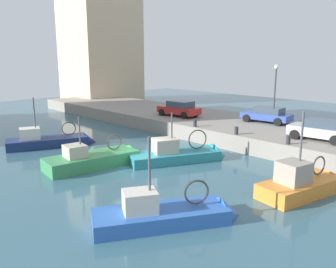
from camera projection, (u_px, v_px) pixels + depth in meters
name	position (u px, v px, depth m)	size (l,w,h in m)	color
water_surface	(139.00, 165.00, 21.88)	(80.00, 80.00, 0.00)	#386070
quay_wall	(246.00, 130.00, 29.46)	(9.00, 56.00, 1.20)	gray
fishing_boat_green	(98.00, 164.00, 21.85)	(6.61, 2.86, 4.12)	#388951
fishing_boat_navy	(52.00, 145.00, 26.61)	(6.75, 3.89, 4.58)	navy
fishing_boat_teal	(180.00, 159.00, 22.91)	(6.88, 4.42, 4.12)	teal
fishing_boat_blue	(170.00, 220.00, 14.25)	(6.30, 4.47, 4.48)	#2D60B7
fishing_boat_orange	(305.00, 190.00, 17.37)	(5.66, 2.79, 4.97)	orange
parked_car_red	(179.00, 108.00, 32.77)	(2.21, 4.18, 1.45)	red
parked_car_silver	(320.00, 129.00, 23.30)	(2.30, 3.96, 1.37)	#B7B7BC
parked_car_blue	(267.00, 115.00, 29.54)	(2.22, 4.26, 1.33)	#334C9E
mooring_bollard_south	(288.00, 140.00, 22.23)	(0.28, 0.28, 0.55)	#2D2D33
mooring_bollard_mid	(236.00, 131.00, 25.07)	(0.28, 0.28, 0.55)	#2D2D33
mooring_bollard_north	(195.00, 123.00, 27.91)	(0.28, 0.28, 0.55)	#2D2D33
quay_streetlamp	(275.00, 84.00, 28.50)	(0.36, 0.36, 4.83)	#38383D
waterfront_building_central	(100.00, 32.00, 50.49)	(9.62, 8.97, 20.30)	beige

